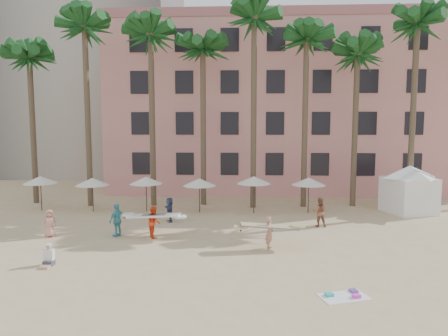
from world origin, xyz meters
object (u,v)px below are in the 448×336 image
at_px(pink_hotel, 289,110).
at_px(carrier_white, 154,221).
at_px(carrier_yellow, 269,230).
at_px(cabana, 409,185).

height_order(pink_hotel, carrier_white, pink_hotel).
bearing_deg(carrier_white, carrier_yellow, -15.76).
relative_size(cabana, carrier_white, 1.76).
xyz_separation_m(carrier_yellow, carrier_white, (-6.48, 1.83, 0.00)).
bearing_deg(carrier_white, cabana, 23.07).
height_order(carrier_yellow, carrier_white, carrier_white).
distance_m(pink_hotel, carrier_yellow, 23.46).
distance_m(pink_hotel, cabana, 16.03).
bearing_deg(carrier_yellow, cabana, 40.40).
height_order(cabana, carrier_yellow, cabana).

